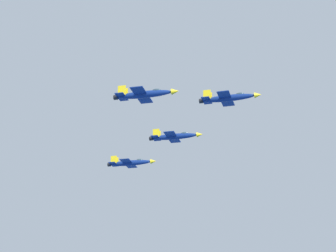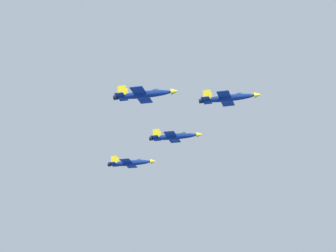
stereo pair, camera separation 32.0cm
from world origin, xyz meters
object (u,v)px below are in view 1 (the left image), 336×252
jet_lead (229,98)px  jet_left_wingman (175,136)px  jet_right_wingman (144,94)px  jet_left_outer (131,163)px

jet_lead → jet_left_wingman: 25.65m
jet_right_wingman → jet_left_wingman: bearing=89.4°
jet_lead → jet_right_wingman: (-21.45, -13.54, -3.94)m
jet_lead → jet_left_outer: 51.06m
jet_right_wingman → jet_lead: bearing=39.8°
jet_left_wingman → jet_right_wingman: (-4.63, -32.53, -0.18)m
jet_left_wingman → jet_right_wingman: 32.86m
jet_lead → jet_left_outer: jet_lead is taller
jet_left_wingman → jet_left_outer: size_ratio=0.99×
jet_left_outer → jet_right_wingman: bearing=-69.2°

